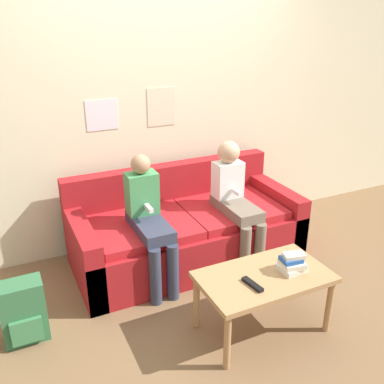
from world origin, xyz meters
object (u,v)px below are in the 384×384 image
couch (185,230)px  person_right (235,197)px  person_left (149,217)px  coffee_table (264,282)px  tv_remote (252,284)px  backpack (24,312)px

couch → person_right: bearing=-28.3°
person_left → couch: bearing=27.4°
coffee_table → tv_remote: 0.17m
couch → person_left: person_left is taller
coffee_table → person_right: size_ratio=0.83×
coffee_table → backpack: same height
tv_remote → person_right: bearing=57.5°
couch → person_right: person_right is taller
coffee_table → tv_remote: (-0.14, -0.07, 0.06)m
backpack → couch: bearing=19.2°
tv_remote → backpack: 1.50m
person_right → tv_remote: size_ratio=5.99×
backpack → person_right: bearing=9.2°
coffee_table → tv_remote: tv_remote is taller
tv_remote → person_left: bearing=102.2°
person_right → backpack: size_ratio=2.40×
couch → tv_remote: couch is taller
couch → coffee_table: size_ratio=2.22×
couch → backpack: couch is taller
couch → person_left: bearing=-152.6°
couch → coffee_table: (0.08, -1.07, 0.11)m
couch → coffee_table: bearing=-85.6°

